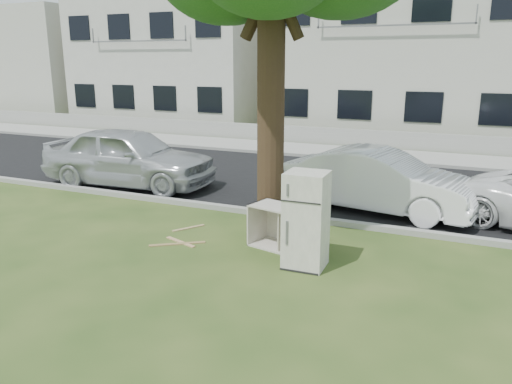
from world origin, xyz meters
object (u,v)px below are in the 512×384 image
at_px(fridge, 306,220).
at_px(cabinet, 279,227).
at_px(car_center, 379,181).
at_px(car_left, 129,157).

distance_m(fridge, cabinet, 1.07).
xyz_separation_m(fridge, car_center, (0.52, 3.74, -0.10)).
xyz_separation_m(fridge, cabinet, (-0.73, 0.66, -0.41)).
distance_m(fridge, car_center, 3.77).
height_order(fridge, cabinet, fridge).
relative_size(cabinet, car_left, 0.21).
height_order(cabinet, car_center, car_center).
height_order(cabinet, car_left, car_left).
bearing_deg(fridge, cabinet, 136.29).
xyz_separation_m(cabinet, car_left, (-5.49, 2.76, 0.42)).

